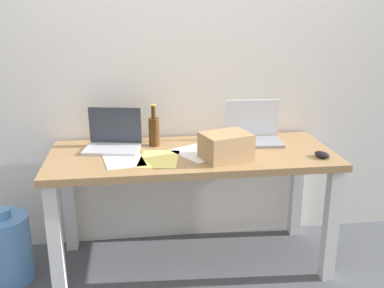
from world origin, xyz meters
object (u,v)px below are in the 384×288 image
laptop_right (253,133)px  water_cooler_jug (7,249)px  beer_bottle (154,130)px  computer_mouse (322,155)px  laptop_left (113,140)px  desk (192,169)px  cardboard_box (226,146)px

laptop_right → water_cooler_jug: laptop_right is taller
beer_bottle → computer_mouse: (0.92, -0.35, -0.08)m
laptop_left → computer_mouse: laptop_left is taller
desk → computer_mouse: 0.74m
beer_bottle → laptop_left: bearing=-172.4°
laptop_right → beer_bottle: bearing=179.6°
laptop_right → beer_bottle: 0.61m
beer_bottle → water_cooler_jug: 1.09m
computer_mouse → water_cooler_jug: size_ratio=0.22×
desk → laptop_left: laptop_left is taller
laptop_right → cardboard_box: (-0.24, -0.30, 0.02)m
laptop_right → cardboard_box: bearing=-128.3°
laptop_right → computer_mouse: laptop_right is taller
beer_bottle → computer_mouse: size_ratio=2.54×
cardboard_box → computer_mouse: bearing=-5.0°
laptop_left → cardboard_box: laptop_left is taller
desk → water_cooler_jug: size_ratio=3.62×
laptop_right → computer_mouse: 0.46m
laptop_right → cardboard_box: size_ratio=1.38×
laptop_left → computer_mouse: size_ratio=3.50×
laptop_right → water_cooler_jug: bearing=-172.4°
beer_bottle → cardboard_box: beer_bottle is taller
laptop_right → water_cooler_jug: 1.61m
desk → laptop_left: 0.50m
water_cooler_jug → computer_mouse: bearing=-4.7°
desk → laptop_right: size_ratio=4.65×
beer_bottle → water_cooler_jug: (-0.87, -0.20, -0.62)m
cardboard_box → laptop_right: bearing=51.7°
beer_bottle → computer_mouse: bearing=-20.9°
water_cooler_jug → laptop_right: bearing=7.6°
cardboard_box → water_cooler_jug: 1.39m
laptop_right → water_cooler_jug: size_ratio=0.78×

